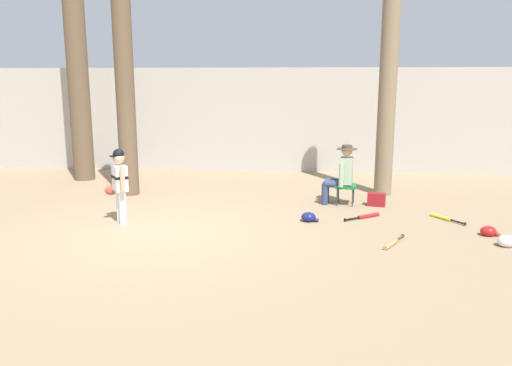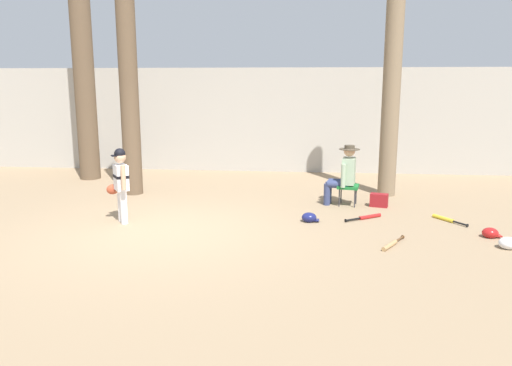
% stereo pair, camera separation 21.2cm
% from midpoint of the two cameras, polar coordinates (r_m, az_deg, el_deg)
% --- Properties ---
extents(ground_plane, '(60.00, 60.00, 0.00)m').
position_cam_midpoint_polar(ground_plane, '(8.34, -11.36, -5.62)').
color(ground_plane, '#937A5B').
extents(concrete_back_wall, '(18.00, 0.36, 2.78)m').
position_cam_midpoint_polar(concrete_back_wall, '(13.91, -4.90, 7.18)').
color(concrete_back_wall, '#ADA89E').
rests_on(concrete_back_wall, ground).
extents(tree_near_player, '(0.58, 0.58, 5.46)m').
position_cam_midpoint_polar(tree_near_player, '(11.07, -15.25, 11.17)').
color(tree_near_player, brown).
rests_on(tree_near_player, ground).
extents(tree_behind_spectator, '(0.58, 0.58, 5.28)m').
position_cam_midpoint_polar(tree_behind_spectator, '(11.02, 14.20, 10.69)').
color(tree_behind_spectator, '#7F6B51').
rests_on(tree_behind_spectator, ground).
extents(young_ballplayer, '(0.51, 0.51, 1.31)m').
position_cam_midpoint_polar(young_ballplayer, '(8.91, -15.94, 0.19)').
color(young_ballplayer, white).
rests_on(young_ballplayer, ground).
extents(folding_stool, '(0.47, 0.47, 0.41)m').
position_cam_midpoint_polar(folding_stool, '(10.10, 9.57, -0.43)').
color(folding_stool, '#196B2D').
rests_on(folding_stool, ground).
extents(seated_spectator, '(0.68, 0.54, 1.20)m').
position_cam_midpoint_polar(seated_spectator, '(10.06, 9.06, 1.14)').
color(seated_spectator, navy).
rests_on(seated_spectator, ground).
extents(handbag_beside_stool, '(0.37, 0.26, 0.26)m').
position_cam_midpoint_polar(handbag_beside_stool, '(10.16, 12.95, -1.84)').
color(handbag_beside_stool, maroon).
rests_on(handbag_beside_stool, ground).
extents(tree_far_left, '(0.79, 0.79, 6.80)m').
position_cam_midpoint_polar(tree_far_left, '(13.19, -20.15, 13.26)').
color(tree_far_left, brown).
rests_on(tree_far_left, ground).
extents(bat_yellow_trainer, '(0.47, 0.65, 0.07)m').
position_cam_midpoint_polar(bat_yellow_trainer, '(9.52, 19.93, -3.74)').
color(bat_yellow_trainer, yellow).
rests_on(bat_yellow_trainer, ground).
extents(bat_red_barrel, '(0.69, 0.50, 0.07)m').
position_cam_midpoint_polar(bat_red_barrel, '(9.25, 11.74, -3.72)').
color(bat_red_barrel, red).
rests_on(bat_red_barrel, ground).
extents(bat_wood_tan, '(0.44, 0.68, 0.07)m').
position_cam_midpoint_polar(bat_wood_tan, '(7.82, 14.46, -6.65)').
color(bat_wood_tan, tan).
rests_on(bat_wood_tan, ground).
extents(batting_helmet_red, '(0.30, 0.23, 0.17)m').
position_cam_midpoint_polar(batting_helmet_red, '(8.80, 24.29, -5.02)').
color(batting_helmet_red, '#A81919').
rests_on(batting_helmet_red, ground).
extents(batting_helmet_white, '(0.32, 0.25, 0.19)m').
position_cam_midpoint_polar(batting_helmet_white, '(8.35, 25.99, -5.98)').
color(batting_helmet_white, silver).
rests_on(batting_helmet_white, ground).
extents(batting_helmet_navy, '(0.31, 0.24, 0.18)m').
position_cam_midpoint_polar(batting_helmet_navy, '(8.87, 5.32, -3.89)').
color(batting_helmet_navy, navy).
rests_on(batting_helmet_navy, ground).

